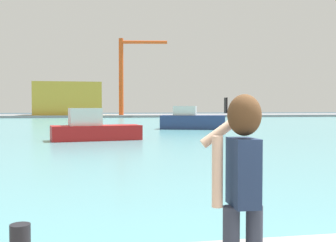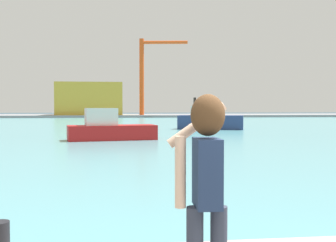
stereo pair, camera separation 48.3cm
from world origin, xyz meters
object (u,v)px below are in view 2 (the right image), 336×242
at_px(boat_moored, 110,129).
at_px(port_crane, 147,69).
at_px(warehouse_left, 91,99).
at_px(boat_moored_2, 209,121).
at_px(person_photographer, 206,177).

xyz_separation_m(boat_moored, port_crane, (6.63, 61.49, 9.75)).
distance_m(warehouse_left, port_crane, 14.49).
height_order(boat_moored, boat_moored_2, boat_moored_2).
bearing_deg(port_crane, warehouse_left, 163.08).
xyz_separation_m(boat_moored_2, port_crane, (-2.87, 49.42, 9.62)).
relative_size(boat_moored_2, port_crane, 0.40).
bearing_deg(boat_moored_2, boat_moored, -109.93).
height_order(boat_moored_2, port_crane, port_crane).
xyz_separation_m(person_photographer, warehouse_left, (-7.13, 89.26, 2.38)).
xyz_separation_m(boat_moored, warehouse_left, (-5.77, 65.26, 3.26)).
bearing_deg(boat_moored_2, person_photographer, -84.44).
bearing_deg(person_photographer, boat_moored_2, -11.07).
distance_m(boat_moored_2, port_crane, 50.43).
bearing_deg(person_photographer, boat_moored, 4.88).
height_order(person_photographer, port_crane, port_crane).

